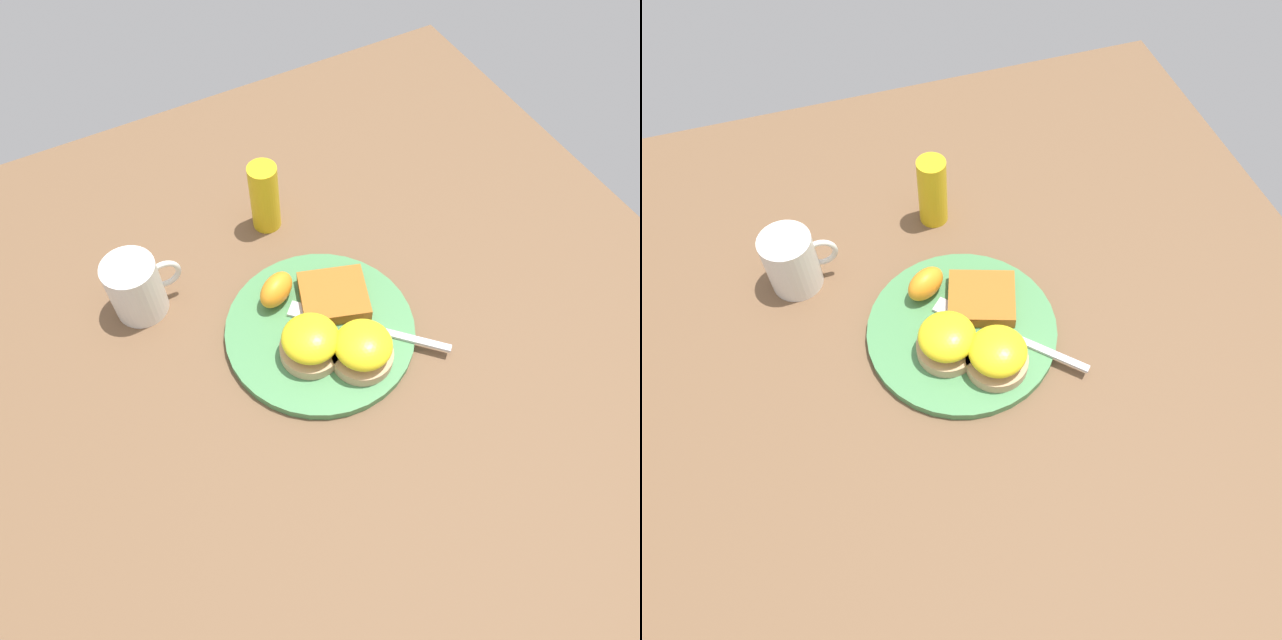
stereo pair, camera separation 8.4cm
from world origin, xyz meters
TOP-DOWN VIEW (x-y plane):
  - ground_plane at (0.00, 0.00)m, footprint 1.10×1.10m
  - plate at (0.00, 0.00)m, footprint 0.26×0.26m
  - sandwich_benedict_left at (-0.03, -0.03)m, footprint 0.08×0.08m
  - sandwich_benedict_right at (0.03, -0.07)m, footprint 0.08×0.08m
  - hashbrown_patty at (0.04, 0.03)m, footprint 0.12×0.11m
  - orange_wedge at (-0.03, 0.07)m, footprint 0.07×0.06m
  - fork at (0.05, -0.02)m, footprint 0.17×0.17m
  - cup at (-0.20, 0.16)m, footprint 0.10×0.07m
  - condiment_bottle at (0.02, 0.22)m, footprint 0.04×0.04m

SIDE VIEW (x-z plane):
  - ground_plane at x=0.00m, z-range 0.00..0.00m
  - plate at x=0.00m, z-range 0.00..0.01m
  - fork at x=0.05m, z-range 0.01..0.02m
  - hashbrown_patty at x=0.04m, z-range 0.01..0.03m
  - orange_wedge at x=-0.03m, z-range 0.01..0.06m
  - sandwich_benedict_left at x=-0.03m, z-range 0.01..0.07m
  - sandwich_benedict_right at x=0.03m, z-range 0.01..0.07m
  - cup at x=-0.20m, z-range 0.00..0.09m
  - condiment_bottle at x=0.02m, z-range 0.00..0.12m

